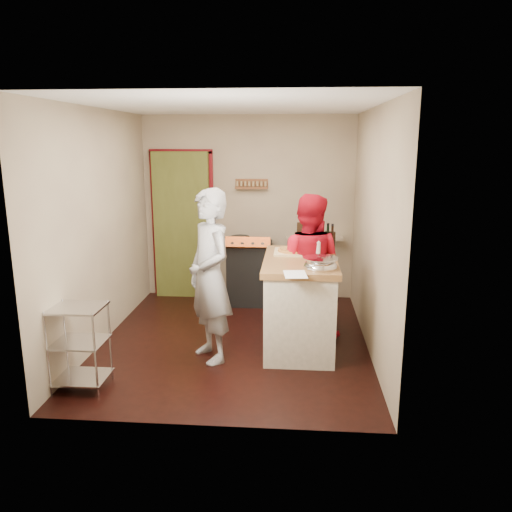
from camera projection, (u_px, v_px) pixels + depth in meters
The scene contains 10 objects.
floor at pixel (234, 341), 5.73m from camera, with size 3.50×3.50×0.00m, color black.
back_wall at pixel (205, 219), 7.25m from camera, with size 3.00×0.44×2.60m.
left_wall at pixel (100, 228), 5.55m from camera, with size 0.04×3.50×2.60m, color tan.
right_wall at pixel (373, 232), 5.32m from camera, with size 0.04×3.50×2.60m, color tan.
ceiling at pixel (232, 105), 5.14m from camera, with size 3.00×3.50×0.02m, color white.
stove at pixel (250, 272), 7.01m from camera, with size 0.60×0.63×1.00m.
wire_shelving at pixel (79, 343), 4.56m from camera, with size 0.48×0.40×0.80m.
island at pixel (300, 301), 5.51m from camera, with size 0.80×1.50×1.31m.
person_stripe at pixel (210, 276), 5.09m from camera, with size 0.65×0.43×1.79m, color #9E9FA2.
person_red at pixel (307, 267), 5.72m from camera, with size 0.81×0.63×1.67m, color red.
Camera 1 is at (0.67, -5.32, 2.25)m, focal length 35.00 mm.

